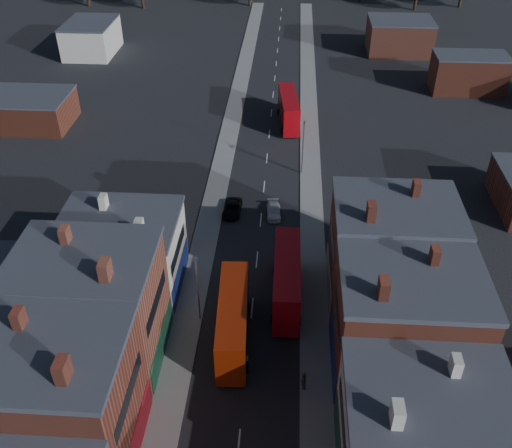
# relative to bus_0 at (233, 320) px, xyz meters

# --- Properties ---
(pavement_west) EXTENTS (3.00, 200.00, 0.12)m
(pavement_west) POSITION_rel_bus_0_xyz_m (-5.00, 22.60, -2.71)
(pavement_west) COLOR gray
(pavement_west) RESTS_ON ground
(pavement_east) EXTENTS (3.00, 200.00, 0.12)m
(pavement_east) POSITION_rel_bus_0_xyz_m (8.00, 22.60, -2.71)
(pavement_east) COLOR gray
(pavement_east) RESTS_ON ground
(lamp_post_2) EXTENTS (0.25, 0.70, 8.12)m
(lamp_post_2) POSITION_rel_bus_0_xyz_m (-3.70, 2.60, 1.93)
(lamp_post_2) COLOR slate
(lamp_post_2) RESTS_ON ground
(lamp_post_3) EXTENTS (0.25, 0.70, 8.12)m
(lamp_post_3) POSITION_rel_bus_0_xyz_m (6.70, 32.60, 1.93)
(lamp_post_3) COLOR slate
(lamp_post_3) RESTS_ON ground
(bus_0) EXTENTS (3.47, 12.01, 5.13)m
(bus_0) POSITION_rel_bus_0_xyz_m (0.00, 0.00, 0.00)
(bus_0) COLOR #A02509
(bus_0) RESTS_ON ground
(bus_1) EXTENTS (3.11, 11.91, 5.13)m
(bus_1) POSITION_rel_bus_0_xyz_m (5.00, 6.27, -0.00)
(bus_1) COLOR #B30A13
(bus_1) RESTS_ON ground
(bus_2) EXTENTS (3.86, 11.72, 4.97)m
(bus_2) POSITION_rel_bus_0_xyz_m (4.45, 48.56, -0.09)
(bus_2) COLOR #9C060D
(bus_2) RESTS_ON ground
(car_2) EXTENTS (2.37, 4.84, 1.32)m
(car_2) POSITION_rel_bus_0_xyz_m (-2.30, 22.01, -2.11)
(car_2) COLOR black
(car_2) RESTS_ON ground
(car_3) EXTENTS (2.06, 4.37, 1.23)m
(car_3) POSITION_rel_bus_0_xyz_m (3.08, 21.85, -2.15)
(car_3) COLOR silver
(car_3) RESTS_ON ground
(ped_3) EXTENTS (0.55, 1.17, 1.98)m
(ped_3) POSITION_rel_bus_0_xyz_m (6.80, -5.43, -1.66)
(ped_3) COLOR #5A574D
(ped_3) RESTS_ON pavement_east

